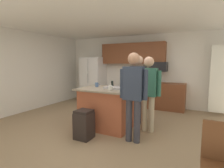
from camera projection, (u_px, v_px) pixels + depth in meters
name	position (u px, v px, depth m)	size (l,w,h in m)	color
floor	(110.00, 129.00, 4.27)	(7.04, 7.04, 0.00)	#937A5B
ceiling	(109.00, 17.00, 3.96)	(7.04, 7.04, 0.00)	white
back_wall	(144.00, 70.00, 6.60)	(6.40, 0.10, 2.60)	white
side_wall_left	(20.00, 72.00, 5.55)	(0.10, 5.60, 2.60)	white
cabinet_run_upper	(132.00, 54.00, 6.52)	(2.40, 0.38, 0.75)	brown
cabinet_run_lower	(158.00, 95.00, 6.15)	(1.80, 0.63, 0.90)	brown
refrigerator	(93.00, 80.00, 7.17)	(0.87, 0.76, 1.80)	white
microwave_over_range	(159.00, 67.00, 6.04)	(0.56, 0.40, 0.32)	black
kitchen_island	(106.00, 108.00, 4.28)	(1.29, 0.95, 0.98)	#AD5638
person_guest_by_door	(138.00, 84.00, 4.57)	(0.57, 0.23, 1.77)	#383842
person_guest_right	(148.00, 89.00, 3.99)	(0.57, 0.23, 1.72)	tan
person_host_foreground	(133.00, 91.00, 3.45)	(0.57, 0.23, 1.78)	#383842
mug_ceramic_white	(97.00, 85.00, 4.49)	(0.13, 0.08, 0.11)	#4C6B99
mug_blue_stoneware	(110.00, 88.00, 3.97)	(0.12, 0.08, 0.11)	white
glass_stout_tall	(112.00, 84.00, 4.50)	(0.06, 0.06, 0.15)	black
serving_tray	(114.00, 88.00, 4.18)	(0.44, 0.30, 0.04)	#B7B7BC
trash_bin	(84.00, 124.00, 3.69)	(0.34, 0.34, 0.61)	black
wooden_chair	(222.00, 161.00, 1.93)	(0.42, 0.42, 0.93)	brown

